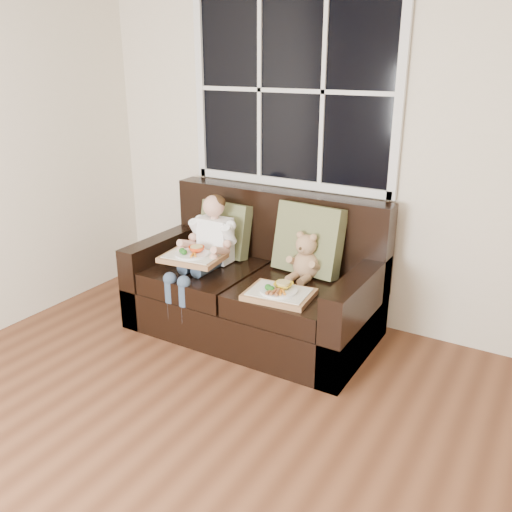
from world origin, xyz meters
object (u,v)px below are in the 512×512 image
Objects in this scene: teddy_bear at (306,259)px; loveseat at (257,288)px; child at (208,243)px; tray_right at (279,293)px; tray_left at (193,256)px.

loveseat is at bearing -168.93° from teddy_bear.
tray_right is (0.70, -0.21, -0.15)m from child.
tray_left is 1.00× the size of tray_right.
teddy_bear reaches higher than tray_left.
loveseat reaches higher than teddy_bear.
child is at bearing 77.46° from tray_left.
tray_left is at bearing -96.16° from child.
tray_right is (-0.00, -0.37, -0.10)m from teddy_bear.
tray_left is at bearing 169.77° from tray_right.
loveseat is 0.52m from tray_left.
tray_left reaches higher than tray_right.
tray_right is at bearing -42.81° from loveseat.
teddy_bear reaches higher than tray_right.
tray_left is (-0.36, -0.27, 0.26)m from loveseat.
teddy_bear is (0.35, 0.05, 0.27)m from loveseat.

